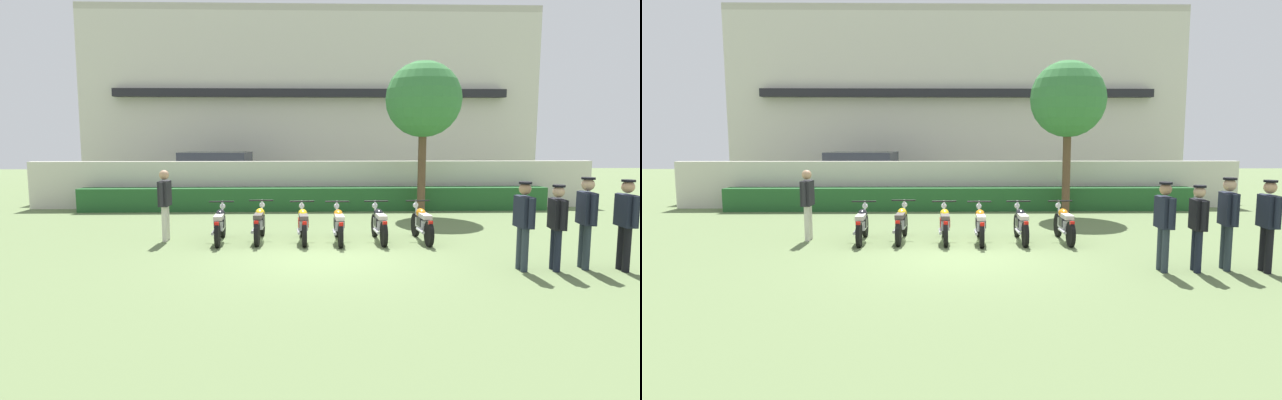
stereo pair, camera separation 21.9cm
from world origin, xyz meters
The scene contains 17 objects.
ground centered at (0.00, 0.00, 0.00)m, with size 60.00×60.00×0.00m, color #607547.
building centered at (0.00, 16.28, 4.20)m, with size 20.93×6.50×8.40m.
compound_wall centered at (0.00, 7.67, 0.83)m, with size 19.88×0.30×1.65m, color beige.
hedge_row centered at (0.00, 6.97, 0.39)m, with size 15.91×0.70×0.79m, color #235628.
parked_car centered at (-3.79, 10.49, 0.94)m, with size 4.66×2.42×1.89m.
tree_near_inspector centered at (3.50, 6.22, 3.70)m, with size 2.46×2.46×4.96m.
motorcycle_in_row_0 centered at (-2.41, 1.57, 0.44)m, with size 0.60×1.81×0.95m.
motorcycle_in_row_1 centered at (-1.48, 1.71, 0.44)m, with size 0.60×1.90×0.95m.
motorcycle_in_row_2 centered at (-0.42, 1.57, 0.44)m, with size 0.60×1.81×0.95m.
motorcycle_in_row_3 centered at (0.43, 1.52, 0.44)m, with size 0.60×1.88×0.94m.
motorcycle_in_row_4 centered at (1.42, 1.54, 0.44)m, with size 0.60×1.82×0.95m.
motorcycle_in_row_5 centered at (2.46, 1.53, 0.44)m, with size 0.60×1.85×0.95m.
inspector_person centered at (-3.77, 1.83, 1.03)m, with size 0.23×0.69×1.73m.
officer_0 centered at (3.74, -1.27, 1.00)m, with size 0.24×0.67×1.69m.
officer_1 centered at (4.36, -1.30, 0.96)m, with size 0.28×0.65×1.63m.
officer_2 centered at (4.98, -1.18, 1.06)m, with size 0.29×0.69×1.76m.
officer_3 centered at (5.64, -1.36, 1.03)m, with size 0.26×0.68×1.73m.
Camera 1 is at (-0.43, -10.87, 2.54)m, focal length 29.39 mm.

